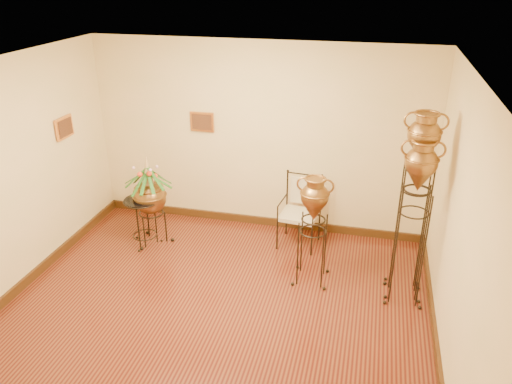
% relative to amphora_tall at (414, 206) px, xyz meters
% --- Properties ---
extents(ground, '(5.00, 5.00, 0.00)m').
position_rel_amphora_tall_xyz_m(ground, '(-2.15, -1.18, -1.18)').
color(ground, brown).
rests_on(ground, ground).
extents(room_shell, '(5.02, 5.02, 2.81)m').
position_rel_amphora_tall_xyz_m(room_shell, '(-2.16, -1.17, 0.55)').
color(room_shell, '#FFDDA4').
rests_on(room_shell, ground).
extents(amphora_tall, '(0.59, 0.59, 2.32)m').
position_rel_amphora_tall_xyz_m(amphora_tall, '(0.00, 0.00, 0.00)').
color(amphora_tall, black).
rests_on(amphora_tall, ground).
extents(amphora_mid, '(0.56, 0.56, 2.05)m').
position_rel_amphora_tall_xyz_m(amphora_mid, '(0.00, -0.11, -0.15)').
color(amphora_mid, black).
rests_on(amphora_mid, ground).
extents(amphora_short, '(0.51, 0.51, 1.45)m').
position_rel_amphora_tall_xyz_m(amphora_short, '(-1.14, -0.00, -0.46)').
color(amphora_short, black).
rests_on(amphora_short, ground).
extents(planter_urn, '(0.84, 0.84, 1.37)m').
position_rel_amphora_tall_xyz_m(planter_urn, '(-3.51, 0.40, -0.42)').
color(planter_urn, black).
rests_on(planter_urn, ground).
extents(armchair, '(0.63, 0.60, 1.03)m').
position_rel_amphora_tall_xyz_m(armchair, '(-1.44, 0.83, -0.67)').
color(armchair, black).
rests_on(armchair, ground).
extents(side_table, '(0.55, 0.55, 0.90)m').
position_rel_amphora_tall_xyz_m(side_table, '(-3.60, 0.31, -0.81)').
color(side_table, black).
rests_on(side_table, ground).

